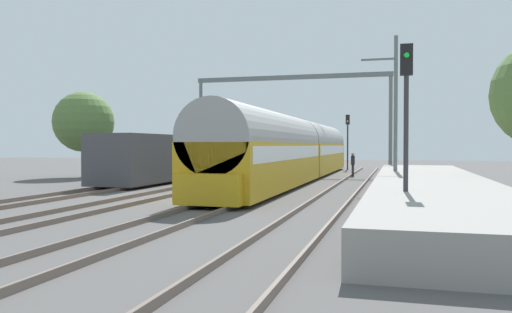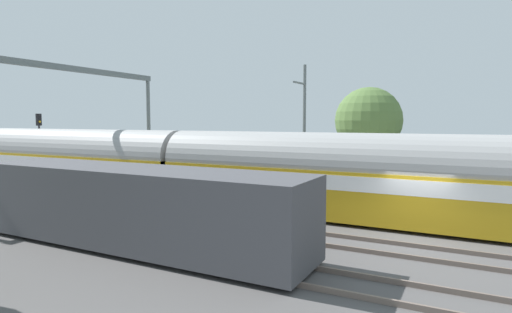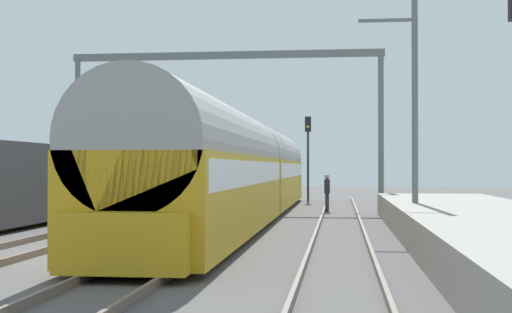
{
  "view_description": "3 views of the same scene",
  "coord_description": "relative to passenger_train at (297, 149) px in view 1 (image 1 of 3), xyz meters",
  "views": [
    {
      "loc": [
        8.2,
        -20.34,
        2.24
      ],
      "look_at": [
        1.91,
        2.53,
        1.72
      ],
      "focal_mm": 36.01,
      "sensor_mm": 36.0,
      "label": 1
    },
    {
      "loc": [
        -16.79,
        -1.82,
        4.52
      ],
      "look_at": [
        1.02,
        7.41,
        2.81
      ],
      "focal_mm": 29.46,
      "sensor_mm": 36.0,
      "label": 2
    },
    {
      "loc": [
        5.73,
        -16.21,
        2.05
      ],
      "look_at": [
        0.95,
        25.13,
        2.64
      ],
      "focal_mm": 51.22,
      "sensor_mm": 36.0,
      "label": 3
    }
  ],
  "objects": [
    {
      "name": "platform",
      "position": [
        7.63,
        -10.63,
        -1.52
      ],
      "size": [
        4.4,
        28.0,
        0.9
      ],
      "color": "gray",
      "rests_on": "ground"
    },
    {
      "name": "track_east",
      "position": [
        0.0,
        -12.63,
        -1.89
      ],
      "size": [
        1.52,
        60.0,
        0.16
      ],
      "color": "#706056",
      "rests_on": "ground"
    },
    {
      "name": "catenary_gantry",
      "position": [
        -1.91,
        7.41,
        3.89
      ],
      "size": [
        15.85,
        0.28,
        7.86
      ],
      "color": "slate",
      "rests_on": "ground"
    },
    {
      "name": "passenger_train",
      "position": [
        0.0,
        0.0,
        0.0
      ],
      "size": [
        2.93,
        32.85,
        3.82
      ],
      "color": "gold",
      "rests_on": "ground"
    },
    {
      "name": "railway_signal_far",
      "position": [
        1.92,
        14.68,
        1.26
      ],
      "size": [
        0.36,
        0.3,
        5.05
      ],
      "color": "#2D2D33",
      "rests_on": "ground"
    },
    {
      "name": "track_far_east",
      "position": [
        3.82,
        -12.63,
        -1.89
      ],
      "size": [
        1.52,
        60.0,
        0.16
      ],
      "color": "#706056",
      "rests_on": "ground"
    },
    {
      "name": "ground",
      "position": [
        -1.91,
        -12.63,
        -1.97
      ],
      "size": [
        120.0,
        120.0,
        0.0
      ],
      "primitive_type": "plane",
      "color": "#535050"
    },
    {
      "name": "track_far_west",
      "position": [
        -7.63,
        -12.63,
        -1.89
      ],
      "size": [
        1.52,
        60.0,
        0.16
      ],
      "color": "#706056",
      "rests_on": "ground"
    },
    {
      "name": "person_crossing",
      "position": [
        3.23,
        4.57,
        -0.94
      ],
      "size": [
        0.25,
        0.41,
        1.73
      ],
      "rotation": [
        0.0,
        0.0,
        4.68
      ],
      "color": "#2F2F2F",
      "rests_on": "ground"
    },
    {
      "name": "railway_signal_near",
      "position": [
        6.55,
        -17.5,
        1.33
      ],
      "size": [
        0.36,
        0.3,
        5.16
      ],
      "color": "#2D2D33",
      "rests_on": "ground"
    },
    {
      "name": "catenary_pole_east_mid",
      "position": [
        6.17,
        -4.97,
        2.18
      ],
      "size": [
        1.9,
        0.2,
        8.0
      ],
      "color": "slate",
      "rests_on": "ground"
    },
    {
      "name": "track_west",
      "position": [
        -3.82,
        -12.63,
        -1.89
      ],
      "size": [
        1.52,
        60.0,
        0.16
      ],
      "color": "#706056",
      "rests_on": "ground"
    },
    {
      "name": "freight_car",
      "position": [
        -7.63,
        -3.96,
        -0.5
      ],
      "size": [
        2.8,
        13.0,
        2.7
      ],
      "color": "#47474C",
      "rests_on": "ground"
    },
    {
      "name": "tree_west_background",
      "position": [
        -14.98,
        -1.4,
        1.91
      ],
      "size": [
        4.22,
        4.22,
        6.0
      ],
      "color": "#4C3826",
      "rests_on": "ground"
    }
  ]
}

